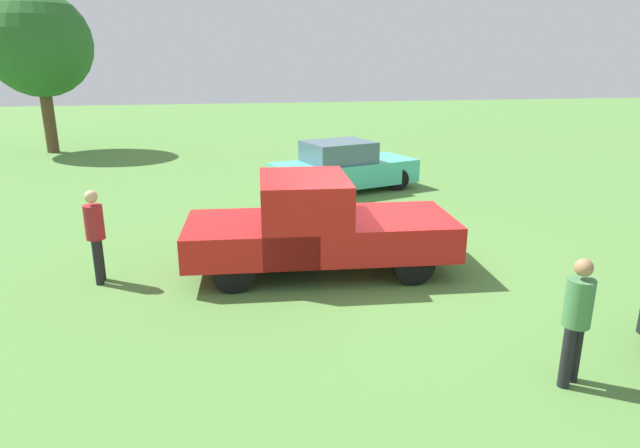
{
  "coord_description": "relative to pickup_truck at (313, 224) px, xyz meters",
  "views": [
    {
      "loc": [
        -2.58,
        -9.31,
        3.8
      ],
      "look_at": [
        -0.83,
        0.09,
        0.9
      ],
      "focal_mm": 30.82,
      "sensor_mm": 36.0,
      "label": 1
    }
  ],
  "objects": [
    {
      "name": "ground_plane",
      "position": [
        0.96,
        -0.1,
        -0.91
      ],
      "size": [
        80.0,
        80.0,
        0.0
      ],
      "primitive_type": "plane",
      "color": "#54843D"
    },
    {
      "name": "pickup_truck",
      "position": [
        0.0,
        0.0,
        0.0
      ],
      "size": [
        4.97,
        2.28,
        1.78
      ],
      "rotation": [
        0.0,
        0.0,
        6.21
      ],
      "color": "black",
      "rests_on": "ground_plane"
    },
    {
      "name": "person_visitor",
      "position": [
        -3.79,
        0.14,
        0.02
      ],
      "size": [
        0.33,
        0.34,
        1.66
      ],
      "rotation": [
        0.0,
        0.0,
        0.02
      ],
      "color": "black",
      "rests_on": "ground_plane"
    },
    {
      "name": "tree_side",
      "position": [
        -8.46,
        15.2,
        3.39
      ],
      "size": [
        4.15,
        4.15,
        6.4
      ],
      "color": "brown",
      "rests_on": "ground_plane"
    },
    {
      "name": "person_bystander",
      "position": [
        2.41,
        -4.22,
        -0.01
      ],
      "size": [
        0.44,
        0.44,
        1.61
      ],
      "rotation": [
        0.0,
        0.0,
        2.08
      ],
      "color": "black",
      "rests_on": "ground_plane"
    },
    {
      "name": "sedan_far",
      "position": [
        1.97,
        6.2,
        -0.23
      ],
      "size": [
        4.57,
        2.94,
        1.48
      ],
      "rotation": [
        0.0,
        0.0,
        0.31
      ],
      "color": "black",
      "rests_on": "ground_plane"
    }
  ]
}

